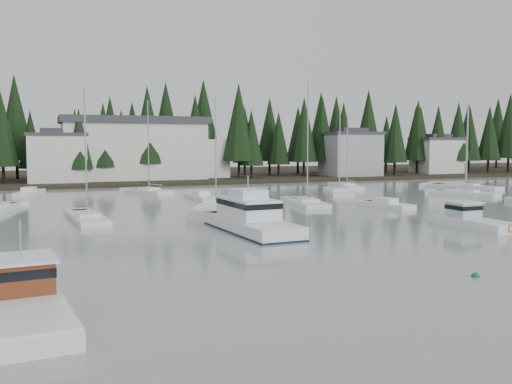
{
  "coord_description": "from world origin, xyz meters",
  "views": [
    {
      "loc": [
        -20.74,
        -19.21,
        6.89
      ],
      "look_at": [
        -2.67,
        28.19,
        2.5
      ],
      "focal_mm": 40.0,
      "sensor_mm": 36.0,
      "label": 1
    }
  ],
  "objects_px": {
    "runabout_3": "(29,194)",
    "sailboat_9": "(216,206)",
    "sailboat_0": "(466,195)",
    "sailboat_7": "(87,220)",
    "harbor_inn": "(146,149)",
    "sailboat_8": "(149,192)",
    "house_west": "(57,157)",
    "sailboat_10": "(307,204)",
    "house_east_a": "(350,153)",
    "lobster_boat_teal": "(473,222)",
    "sailboat_3": "(347,188)",
    "cabin_cruiser_center": "(250,222)",
    "lobster_boat_brown": "(23,307)",
    "runabout_4": "(202,198)",
    "runabout_1": "(387,206)",
    "sailboat_5": "(465,188)",
    "house_east_b": "(437,155)",
    "sailboat_1": "(339,193)"
  },
  "relations": [
    {
      "from": "runabout_3",
      "to": "sailboat_9",
      "type": "bearing_deg",
      "value": -122.58
    },
    {
      "from": "sailboat_0",
      "to": "sailboat_7",
      "type": "xyz_separation_m",
      "value": [
        -48.46,
        -7.55,
        -0.01
      ]
    },
    {
      "from": "harbor_inn",
      "to": "sailboat_8",
      "type": "relative_size",
      "value": 2.24
    },
    {
      "from": "house_west",
      "to": "sailboat_7",
      "type": "bearing_deg",
      "value": -88.6
    },
    {
      "from": "sailboat_8",
      "to": "sailboat_10",
      "type": "relative_size",
      "value": 0.91
    },
    {
      "from": "sailboat_9",
      "to": "sailboat_0",
      "type": "bearing_deg",
      "value": -59.36
    },
    {
      "from": "house_east_a",
      "to": "sailboat_8",
      "type": "height_order",
      "value": "sailboat_8"
    },
    {
      "from": "lobster_boat_teal",
      "to": "sailboat_9",
      "type": "bearing_deg",
      "value": 31.8
    },
    {
      "from": "house_east_a",
      "to": "sailboat_3",
      "type": "relative_size",
      "value": 0.88
    },
    {
      "from": "cabin_cruiser_center",
      "to": "house_west",
      "type": "bearing_deg",
      "value": 8.65
    },
    {
      "from": "lobster_boat_brown",
      "to": "sailboat_10",
      "type": "relative_size",
      "value": 0.61
    },
    {
      "from": "sailboat_10",
      "to": "runabout_4",
      "type": "bearing_deg",
      "value": 49.21
    },
    {
      "from": "runabout_1",
      "to": "runabout_3",
      "type": "bearing_deg",
      "value": 37.48
    },
    {
      "from": "sailboat_8",
      "to": "runabout_4",
      "type": "height_order",
      "value": "sailboat_8"
    },
    {
      "from": "harbor_inn",
      "to": "sailboat_5",
      "type": "distance_m",
      "value": 53.8
    },
    {
      "from": "house_east_b",
      "to": "runabout_3",
      "type": "height_order",
      "value": "house_east_b"
    },
    {
      "from": "sailboat_1",
      "to": "sailboat_0",
      "type": "bearing_deg",
      "value": -96.51
    },
    {
      "from": "sailboat_0",
      "to": "sailboat_3",
      "type": "distance_m",
      "value": 18.45
    },
    {
      "from": "sailboat_5",
      "to": "sailboat_9",
      "type": "height_order",
      "value": "sailboat_5"
    },
    {
      "from": "sailboat_7",
      "to": "sailboat_0",
      "type": "bearing_deg",
      "value": -85.48
    },
    {
      "from": "house_west",
      "to": "sailboat_1",
      "type": "distance_m",
      "value": 46.74
    },
    {
      "from": "house_east_b",
      "to": "sailboat_9",
      "type": "height_order",
      "value": "sailboat_9"
    },
    {
      "from": "sailboat_0",
      "to": "sailboat_3",
      "type": "relative_size",
      "value": 1.05
    },
    {
      "from": "cabin_cruiser_center",
      "to": "sailboat_0",
      "type": "height_order",
      "value": "sailboat_0"
    },
    {
      "from": "harbor_inn",
      "to": "sailboat_0",
      "type": "relative_size",
      "value": 2.34
    },
    {
      "from": "sailboat_5",
      "to": "sailboat_10",
      "type": "xyz_separation_m",
      "value": [
        -32.51,
        -12.32,
        0.03
      ]
    },
    {
      "from": "lobster_boat_brown",
      "to": "sailboat_7",
      "type": "xyz_separation_m",
      "value": [
        4.63,
        28.61,
        -0.43
      ]
    },
    {
      "from": "sailboat_1",
      "to": "runabout_1",
      "type": "distance_m",
      "value": 16.42
    },
    {
      "from": "lobster_boat_brown",
      "to": "runabout_3",
      "type": "height_order",
      "value": "lobster_boat_brown"
    },
    {
      "from": "sailboat_7",
      "to": "sailboat_10",
      "type": "xyz_separation_m",
      "value": [
        23.76,
        4.32,
        0.02
      ]
    },
    {
      "from": "cabin_cruiser_center",
      "to": "lobster_boat_teal",
      "type": "xyz_separation_m",
      "value": [
        17.49,
        -4.77,
        -0.28
      ]
    },
    {
      "from": "runabout_1",
      "to": "house_west",
      "type": "bearing_deg",
      "value": 21.14
    },
    {
      "from": "sailboat_5",
      "to": "sailboat_1",
      "type": "bearing_deg",
      "value": 73.98
    },
    {
      "from": "sailboat_0",
      "to": "house_east_b",
      "type": "bearing_deg",
      "value": -56.4
    },
    {
      "from": "sailboat_5",
      "to": "sailboat_9",
      "type": "relative_size",
      "value": 1.0
    },
    {
      "from": "runabout_3",
      "to": "sailboat_8",
      "type": "bearing_deg",
      "value": -84.61
    },
    {
      "from": "sailboat_9",
      "to": "runabout_4",
      "type": "distance_m",
      "value": 8.18
    },
    {
      "from": "sailboat_5",
      "to": "runabout_3",
      "type": "height_order",
      "value": "sailboat_5"
    },
    {
      "from": "sailboat_10",
      "to": "runabout_4",
      "type": "distance_m",
      "value": 14.04
    },
    {
      "from": "sailboat_1",
      "to": "sailboat_9",
      "type": "height_order",
      "value": "sailboat_1"
    },
    {
      "from": "lobster_boat_brown",
      "to": "cabin_cruiser_center",
      "type": "xyz_separation_m",
      "value": [
        16.02,
        17.66,
        0.27
      ]
    },
    {
      "from": "sailboat_0",
      "to": "sailboat_1",
      "type": "xyz_separation_m",
      "value": [
        -14.47,
        7.93,
        -0.01
      ]
    },
    {
      "from": "lobster_boat_brown",
      "to": "sailboat_9",
      "type": "distance_m",
      "value": 40.09
    },
    {
      "from": "house_east_a",
      "to": "runabout_1",
      "type": "bearing_deg",
      "value": -115.84
    },
    {
      "from": "lobster_boat_brown",
      "to": "sailboat_8",
      "type": "distance_m",
      "value": 56.48
    },
    {
      "from": "harbor_inn",
      "to": "sailboat_1",
      "type": "relative_size",
      "value": 2.33
    },
    {
      "from": "lobster_boat_brown",
      "to": "sailboat_10",
      "type": "xyz_separation_m",
      "value": [
        28.39,
        32.93,
        -0.4
      ]
    },
    {
      "from": "cabin_cruiser_center",
      "to": "runabout_4",
      "type": "height_order",
      "value": "cabin_cruiser_center"
    },
    {
      "from": "sailboat_0",
      "to": "sailboat_3",
      "type": "xyz_separation_m",
      "value": [
        -8.39,
        16.43,
        -0.01
      ]
    },
    {
      "from": "cabin_cruiser_center",
      "to": "sailboat_1",
      "type": "distance_m",
      "value": 34.78
    }
  ]
}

